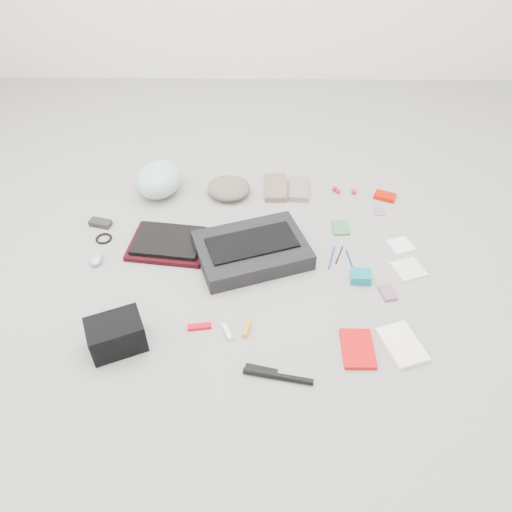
{
  "coord_description": "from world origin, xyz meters",
  "views": [
    {
      "loc": [
        0.02,
        -1.64,
        1.59
      ],
      "look_at": [
        0.0,
        0.0,
        0.05
      ],
      "focal_mm": 35.0,
      "sensor_mm": 36.0,
      "label": 1
    }
  ],
  "objects_px": {
    "laptop": "(168,240)",
    "accordion_wallet": "(361,277)",
    "camera_bag": "(116,335)",
    "book_red": "(358,349)",
    "bike_helmet": "(159,179)",
    "messenger_bag": "(252,250)"
  },
  "relations": [
    {
      "from": "laptop",
      "to": "accordion_wallet",
      "type": "height_order",
      "value": "laptop"
    },
    {
      "from": "bike_helmet",
      "to": "book_red",
      "type": "relative_size",
      "value": 1.55
    },
    {
      "from": "book_red",
      "to": "accordion_wallet",
      "type": "xyz_separation_m",
      "value": [
        0.06,
        0.38,
        0.01
      ]
    },
    {
      "from": "book_red",
      "to": "accordion_wallet",
      "type": "height_order",
      "value": "accordion_wallet"
    },
    {
      "from": "camera_bag",
      "to": "book_red",
      "type": "bearing_deg",
      "value": -24.05
    },
    {
      "from": "laptop",
      "to": "bike_helmet",
      "type": "distance_m",
      "value": 0.45
    },
    {
      "from": "bike_helmet",
      "to": "camera_bag",
      "type": "xyz_separation_m",
      "value": [
        -0.01,
        -1.01,
        -0.02
      ]
    },
    {
      "from": "messenger_bag",
      "to": "camera_bag",
      "type": "bearing_deg",
      "value": -154.08
    },
    {
      "from": "camera_bag",
      "to": "accordion_wallet",
      "type": "relative_size",
      "value": 2.35
    },
    {
      "from": "book_red",
      "to": "accordion_wallet",
      "type": "distance_m",
      "value": 0.38
    },
    {
      "from": "camera_bag",
      "to": "accordion_wallet",
      "type": "distance_m",
      "value": 1.06
    },
    {
      "from": "laptop",
      "to": "camera_bag",
      "type": "distance_m",
      "value": 0.59
    },
    {
      "from": "camera_bag",
      "to": "laptop",
      "type": "bearing_deg",
      "value": 55.67
    },
    {
      "from": "bike_helmet",
      "to": "accordion_wallet",
      "type": "xyz_separation_m",
      "value": [
        0.98,
        -0.64,
        -0.06
      ]
    },
    {
      "from": "bike_helmet",
      "to": "laptop",
      "type": "bearing_deg",
      "value": -60.06
    },
    {
      "from": "messenger_bag",
      "to": "laptop",
      "type": "height_order",
      "value": "messenger_bag"
    },
    {
      "from": "laptop",
      "to": "accordion_wallet",
      "type": "xyz_separation_m",
      "value": [
        0.88,
        -0.21,
        -0.01
      ]
    },
    {
      "from": "bike_helmet",
      "to": "accordion_wallet",
      "type": "relative_size",
      "value": 3.23
    },
    {
      "from": "messenger_bag",
      "to": "camera_bag",
      "type": "distance_m",
      "value": 0.72
    },
    {
      "from": "messenger_bag",
      "to": "camera_bag",
      "type": "height_order",
      "value": "camera_bag"
    },
    {
      "from": "camera_bag",
      "to": "accordion_wallet",
      "type": "height_order",
      "value": "camera_bag"
    },
    {
      "from": "camera_bag",
      "to": "book_red",
      "type": "distance_m",
      "value": 0.93
    }
  ]
}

